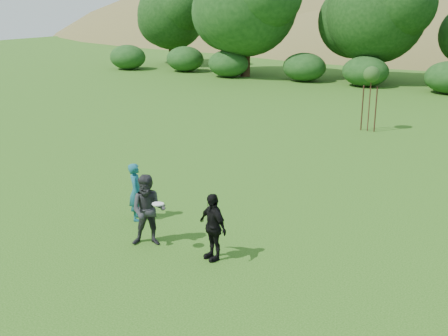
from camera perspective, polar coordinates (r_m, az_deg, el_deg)
The scene contains 6 objects.
ground at distance 13.82m, azimuth -6.62°, elevation -7.47°, with size 120.00×120.00×0.00m, color #19470C.
player_teal at distance 14.98m, azimuth -8.91°, elevation -2.40°, with size 0.57×0.37×1.55m, color #165565.
player_grey at distance 13.39m, azimuth -7.69°, elevation -4.30°, with size 0.85×0.66×1.74m, color #2A2A2D.
player_black at distance 12.60m, azimuth -1.16°, elevation -5.97°, with size 0.92×0.38×1.56m, color black.
frisbee at distance 12.83m, azimuth -6.72°, elevation -3.65°, with size 0.27×0.27×0.04m.
sapling at distance 25.34m, azimuth 14.75°, elevation 9.00°, with size 0.70×0.70×2.85m.
Camera 1 is at (7.92, -9.79, 5.69)m, focal length 45.00 mm.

